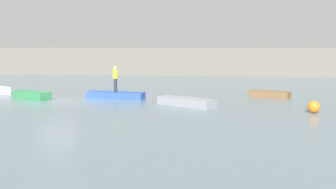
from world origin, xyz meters
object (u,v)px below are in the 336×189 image
object	(u,v)px
rowboat_brown	(269,94)
mooring_buoy	(314,107)
rowboat_green	(32,95)
person_hiviz_shirt	(115,77)
rowboat_grey	(186,102)
rowboat_blue	(116,95)

from	to	relation	value
rowboat_brown	mooring_buoy	xyz separation A→B (m)	(1.52, -6.32, 0.09)
rowboat_green	person_hiviz_shirt	xyz separation A→B (m)	(5.27, 1.06, 1.14)
person_hiviz_shirt	mooring_buoy	size ratio (longest dim) A/B	2.68
rowboat_brown	mooring_buoy	world-z (taller)	mooring_buoy
rowboat_grey	mooring_buoy	size ratio (longest dim) A/B	5.77
rowboat_blue	person_hiviz_shirt	world-z (taller)	person_hiviz_shirt
rowboat_brown	mooring_buoy	bearing A→B (deg)	-52.93
rowboat_green	person_hiviz_shirt	size ratio (longest dim) A/B	1.58
rowboat_green	person_hiviz_shirt	distance (m)	5.50
rowboat_blue	person_hiviz_shirt	size ratio (longest dim) A/B	2.25
mooring_buoy	rowboat_green	bearing A→B (deg)	168.26
rowboat_blue	person_hiviz_shirt	xyz separation A→B (m)	(-0.00, 0.00, 1.17)
rowboat_green	rowboat_grey	xyz separation A→B (m)	(10.14, -1.81, -0.02)
rowboat_brown	person_hiviz_shirt	size ratio (longest dim) A/B	1.55
rowboat_grey	mooring_buoy	distance (m)	6.91
rowboat_blue	rowboat_grey	xyz separation A→B (m)	(4.87, -2.87, 0.02)
rowboat_green	person_hiviz_shirt	bearing A→B (deg)	37.60
rowboat_blue	rowboat_grey	bearing A→B (deg)	-22.17
rowboat_grey	rowboat_brown	size ratio (longest dim) A/B	1.38
mooring_buoy	person_hiviz_shirt	bearing A→B (deg)	158.48
rowboat_grey	rowboat_brown	xyz separation A→B (m)	(5.18, 4.63, -0.01)
rowboat_green	mooring_buoy	size ratio (longest dim) A/B	4.24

